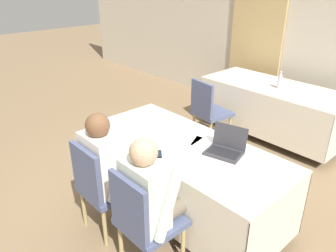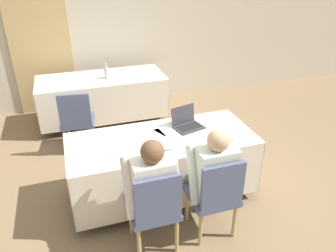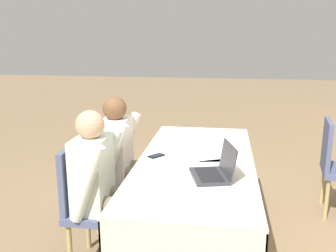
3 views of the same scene
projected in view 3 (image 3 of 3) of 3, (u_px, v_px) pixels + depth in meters
The scene contains 11 objects.
ground_plane at pixel (194, 248), 2.98m from camera, with size 24.00×24.00×0.00m, color #846B4C.
conference_table_near at pixel (196, 181), 2.84m from camera, with size 1.99×0.85×0.74m.
laptop at pixel (215, 171), 2.44m from camera, with size 0.36×0.32×0.22m.
cell_phone at pixel (156, 156), 2.87m from camera, with size 0.14×0.13×0.01m.
paper_beside_laptop at pixel (203, 157), 2.84m from camera, with size 0.26×0.33×0.00m.
paper_centre_table at pixel (198, 203), 2.07m from camera, with size 0.24×0.32×0.00m.
paper_left_edge at pixel (223, 164), 2.70m from camera, with size 0.32×0.36×0.00m.
chair_near_left at pixel (114, 172), 3.25m from camera, with size 0.44×0.44×0.90m.
chair_near_right at pixel (90, 201), 2.68m from camera, with size 0.44×0.44×0.90m.
person_checkered_shirt at pixel (125, 155), 3.19m from camera, with size 0.50×0.52×1.16m.
person_white_shirt at pixel (103, 181), 2.63m from camera, with size 0.50×0.52×1.16m.
Camera 3 is at (2.66, 0.19, 1.65)m, focal length 40.00 mm.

